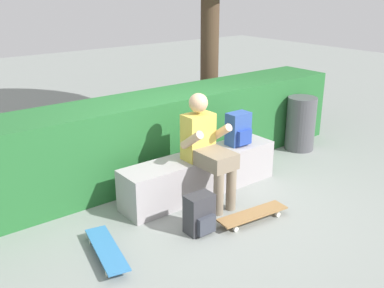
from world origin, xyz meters
name	(u,v)px	position (x,y,z in m)	size (l,w,h in m)	color
ground_plane	(216,200)	(0.00, 0.00, 0.00)	(24.00, 24.00, 0.00)	gray
bench_main	(201,174)	(0.00, 0.27, 0.24)	(2.01, 0.43, 0.48)	#A09A9D
person_skater	(207,146)	(-0.10, 0.06, 0.67)	(0.49, 0.62, 1.23)	gold
skateboard_near_person	(253,214)	(0.00, -0.58, 0.07)	(0.82, 0.28, 0.09)	olive
skateboard_beside_bench	(107,250)	(-1.50, -0.23, 0.07)	(0.36, 0.82, 0.09)	teal
backpack_on_bench	(239,129)	(0.58, 0.26, 0.67)	(0.28, 0.23, 0.40)	#2D4C99
backpack_on_ground	(200,214)	(-0.57, -0.41, 0.19)	(0.28, 0.23, 0.40)	#333338
hedge_row	(160,134)	(0.00, 1.10, 0.51)	(5.69, 0.78, 1.02)	#25652F
trash_bin	(301,124)	(2.08, 0.51, 0.39)	(0.42, 0.42, 0.79)	#4C4C51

